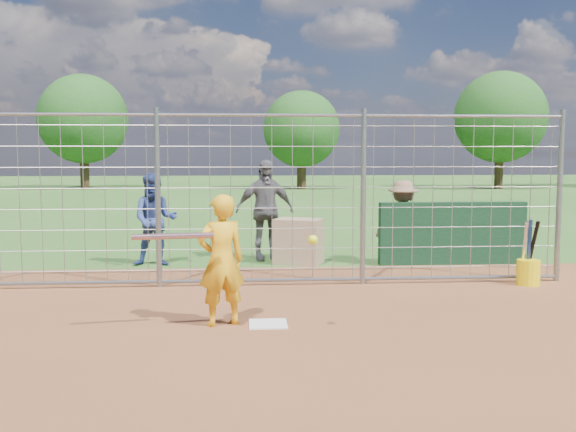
{
  "coord_description": "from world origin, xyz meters",
  "views": [
    {
      "loc": [
        -0.28,
        -7.34,
        1.94
      ],
      "look_at": [
        0.3,
        0.8,
        1.15
      ],
      "focal_mm": 40.0,
      "sensor_mm": 36.0,
      "label": 1
    }
  ],
  "objects": [
    {
      "name": "ground",
      "position": [
        0.0,
        0.0,
        0.0
      ],
      "size": [
        100.0,
        100.0,
        0.0
      ],
      "primitive_type": "plane",
      "color": "#2D591E",
      "rests_on": "ground"
    },
    {
      "name": "backstop_fence",
      "position": [
        0.0,
        2.0,
        1.26
      ],
      "size": [
        9.08,
        0.08,
        2.6
      ],
      "color": "gray",
      "rests_on": "ground"
    },
    {
      "name": "bystander_b",
      "position": [
        0.13,
        4.34,
        0.92
      ],
      "size": [
        1.15,
        0.66,
        1.84
      ],
      "primitive_type": "imported",
      "rotation": [
        0.0,
        0.0,
        0.2
      ],
      "color": "#545358",
      "rests_on": "ground"
    },
    {
      "name": "bucket_with_bats",
      "position": [
        3.95,
        1.76,
        0.25
      ],
      "size": [
        0.34,
        0.37,
        0.98
      ],
      "color": "yellow",
      "rests_on": "ground"
    },
    {
      "name": "batter",
      "position": [
        -0.52,
        -0.18,
        0.75
      ],
      "size": [
        0.63,
        0.52,
        1.5
      ],
      "primitive_type": "imported",
      "rotation": [
        0.0,
        0.0,
        3.49
      ],
      "color": "#EEA814",
      "rests_on": "ground"
    },
    {
      "name": "equipment_in_play",
      "position": [
        -0.67,
        -0.53,
        1.06
      ],
      "size": [
        1.96,
        0.36,
        0.11
      ],
      "color": "silver",
      "rests_on": "ground"
    },
    {
      "name": "bystander_a",
      "position": [
        -1.8,
        3.85,
        0.8
      ],
      "size": [
        0.79,
        0.62,
        1.61
      ],
      "primitive_type": "imported",
      "rotation": [
        0.0,
        0.0,
        0.01
      ],
      "color": "navy",
      "rests_on": "ground"
    },
    {
      "name": "bystander_c",
      "position": [
        2.57,
        3.83,
        0.74
      ],
      "size": [
        0.96,
        0.55,
        1.48
      ],
      "primitive_type": "imported",
      "rotation": [
        0.0,
        0.0,
        3.14
      ],
      "color": "brown",
      "rests_on": "ground"
    },
    {
      "name": "dugout_wall",
      "position": [
        3.4,
        3.6,
        0.55
      ],
      "size": [
        2.6,
        0.2,
        1.1
      ],
      "primitive_type": "cube",
      "color": "#11381E",
      "rests_on": "ground"
    },
    {
      "name": "equipment_bin",
      "position": [
        0.71,
        3.85,
        0.4
      ],
      "size": [
        0.95,
        0.82,
        0.8
      ],
      "primitive_type": "cube",
      "rotation": [
        0.0,
        0.0,
        -0.4
      ],
      "color": "tan",
      "rests_on": "ground"
    },
    {
      "name": "tree_line",
      "position": [
        3.13,
        28.13,
        3.71
      ],
      "size": [
        44.66,
        6.72,
        6.48
      ],
      "color": "#3F2B19",
      "rests_on": "ground"
    },
    {
      "name": "infield_dirt",
      "position": [
        0.0,
        -3.0,
        0.01
      ],
      "size": [
        18.0,
        18.0,
        0.0
      ],
      "primitive_type": "plane",
      "color": "brown",
      "rests_on": "ground"
    },
    {
      "name": "home_plate",
      "position": [
        0.0,
        -0.2,
        0.01
      ],
      "size": [
        0.43,
        0.43,
        0.02
      ],
      "primitive_type": "cube",
      "color": "silver",
      "rests_on": "ground"
    }
  ]
}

